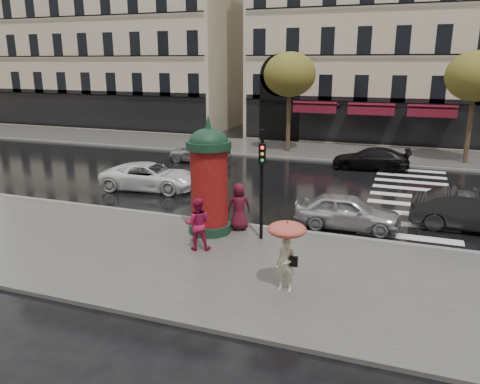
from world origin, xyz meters
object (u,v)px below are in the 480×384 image
at_px(woman_red, 197,224).
at_px(morris_column, 209,177).
at_px(car_silver, 347,211).
at_px(car_darkgrey, 475,211).
at_px(car_white, 150,177).
at_px(woman_umbrella, 287,245).
at_px(traffic_light, 262,175).
at_px(man_burgundy, 239,207).
at_px(car_black, 371,159).
at_px(car_far_silver, 200,152).

relative_size(woman_red, morris_column, 0.41).
height_order(morris_column, car_silver, morris_column).
relative_size(car_darkgrey, car_white, 0.95).
relative_size(woman_umbrella, traffic_light, 0.52).
relative_size(morris_column, traffic_light, 1.11).
height_order(woman_umbrella, woman_red, woman_umbrella).
bearing_deg(man_burgundy, woman_umbrella, 100.17).
bearing_deg(car_black, car_darkgrey, 22.35).
bearing_deg(woman_red, car_black, -125.98).
height_order(man_burgundy, car_white, man_burgundy).
bearing_deg(traffic_light, car_darkgrey, 28.89).
bearing_deg(woman_red, car_white, -68.90).
height_order(woman_umbrella, car_silver, woman_umbrella).
distance_m(woman_umbrella, man_burgundy, 4.86).
xyz_separation_m(man_burgundy, car_black, (3.56, 12.32, -0.36)).
distance_m(car_silver, car_black, 10.52).
xyz_separation_m(morris_column, car_black, (4.46, 12.89, -1.50)).
height_order(morris_column, car_black, morris_column).
relative_size(car_white, car_far_silver, 1.22).
height_order(woman_red, car_black, woman_red).
height_order(woman_umbrella, car_black, woman_umbrella).
bearing_deg(man_burgundy, car_darkgrey, 176.88).
relative_size(traffic_light, car_white, 0.81).
height_order(woman_red, car_darkgrey, woman_red).
bearing_deg(morris_column, car_far_silver, 116.39).
xyz_separation_m(woman_umbrella, car_white, (-8.86, 8.07, -0.76)).
height_order(woman_red, car_far_silver, woman_red).
bearing_deg(morris_column, car_darkgrey, 22.80).
height_order(car_darkgrey, car_black, car_darkgrey).
bearing_deg(car_far_silver, morris_column, 26.48).
bearing_deg(car_black, woman_umbrella, -6.40).
xyz_separation_m(traffic_light, car_darkgrey, (6.97, 3.84, -1.67)).
bearing_deg(car_far_silver, man_burgundy, 31.31).
bearing_deg(woman_red, man_burgundy, -125.76).
height_order(traffic_light, car_silver, traffic_light).
height_order(woman_red, car_silver, woman_red).
bearing_deg(woman_red, car_silver, -156.56).
distance_m(car_white, car_black, 12.68).
bearing_deg(man_burgundy, morris_column, 7.80).
distance_m(woman_umbrella, woman_red, 3.86).
distance_m(car_darkgrey, car_white, 14.13).
relative_size(woman_red, man_burgundy, 1.00).
height_order(woman_umbrella, man_burgundy, woman_umbrella).
xyz_separation_m(woman_umbrella, car_darkgrey, (5.24, 7.15, -0.68)).
relative_size(woman_umbrella, morris_column, 0.47).
distance_m(man_burgundy, car_silver, 4.05).
bearing_deg(car_silver, car_black, -0.63).
bearing_deg(car_silver, woman_umbrella, 170.82).
height_order(car_darkgrey, car_white, car_darkgrey).
height_order(morris_column, traffic_light, morris_column).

